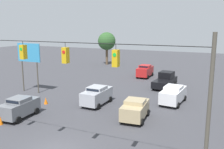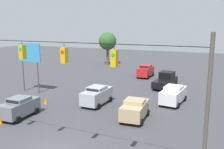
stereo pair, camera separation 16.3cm
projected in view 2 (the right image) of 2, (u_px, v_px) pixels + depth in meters
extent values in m
cylinder|color=#4C473D|center=(207.00, 119.00, 11.84)|extent=(0.20, 0.20, 8.17)
cylinder|color=black|center=(42.00, 42.00, 15.08)|extent=(19.22, 0.04, 0.04)
cube|color=gold|center=(114.00, 58.00, 13.28)|extent=(0.32, 0.36, 0.91)
cylinder|color=black|center=(114.00, 47.00, 13.16)|extent=(0.03, 0.03, 0.30)
cylinder|color=green|center=(113.00, 55.00, 13.07)|extent=(0.20, 0.02, 0.20)
cube|color=gold|center=(64.00, 55.00, 14.58)|extent=(0.32, 0.36, 0.93)
cylinder|color=black|center=(64.00, 45.00, 14.46)|extent=(0.03, 0.03, 0.29)
cylinder|color=red|center=(62.00, 52.00, 14.37)|extent=(0.20, 0.02, 0.20)
cube|color=gold|center=(23.00, 52.00, 15.86)|extent=(0.32, 0.36, 0.90)
cylinder|color=black|center=(22.00, 43.00, 15.75)|extent=(0.03, 0.03, 0.24)
cylinder|color=green|center=(20.00, 49.00, 15.65)|extent=(0.20, 0.02, 0.20)
cube|color=red|center=(146.00, 71.00, 41.16)|extent=(1.82, 4.10, 1.35)
cube|color=red|center=(146.00, 66.00, 40.99)|extent=(1.67, 1.81, 0.36)
cube|color=black|center=(144.00, 67.00, 40.18)|extent=(1.45, 0.03, 0.25)
cylinder|color=black|center=(138.00, 76.00, 40.47)|extent=(0.22, 0.64, 0.64)
cylinder|color=black|center=(148.00, 77.00, 39.73)|extent=(0.22, 0.64, 0.64)
cylinder|color=black|center=(143.00, 73.00, 42.84)|extent=(0.22, 0.64, 0.64)
cylinder|color=black|center=(153.00, 74.00, 42.10)|extent=(0.22, 0.64, 0.64)
cube|color=tan|center=(135.00, 110.00, 22.64)|extent=(2.17, 3.98, 1.20)
cube|color=tan|center=(135.00, 101.00, 22.49)|extent=(1.85, 1.82, 0.36)
cube|color=black|center=(137.00, 99.00, 23.28)|extent=(1.49, 0.14, 0.25)
cylinder|color=black|center=(148.00, 113.00, 23.60)|extent=(0.27, 0.66, 0.64)
cylinder|color=black|center=(129.00, 110.00, 24.22)|extent=(0.27, 0.66, 0.64)
cylinder|color=black|center=(142.00, 122.00, 21.30)|extent=(0.27, 0.66, 0.64)
cylinder|color=black|center=(121.00, 119.00, 21.92)|extent=(0.27, 0.66, 0.64)
cube|color=silver|center=(173.00, 95.00, 27.32)|extent=(2.28, 4.69, 1.28)
cube|color=silver|center=(174.00, 88.00, 27.16)|extent=(1.90, 2.14, 0.36)
cube|color=black|center=(176.00, 86.00, 28.03)|extent=(1.50, 0.15, 0.25)
cylinder|color=black|center=(185.00, 98.00, 28.25)|extent=(0.28, 0.66, 0.64)
cylinder|color=black|center=(169.00, 96.00, 29.16)|extent=(0.28, 0.66, 0.64)
cylinder|color=black|center=(178.00, 105.00, 25.73)|extent=(0.28, 0.66, 0.64)
cylinder|color=black|center=(160.00, 103.00, 26.64)|extent=(0.28, 0.66, 0.64)
cube|color=#A8AAB2|center=(97.00, 96.00, 26.90)|extent=(1.90, 4.30, 1.33)
cube|color=#A8AAB2|center=(97.00, 88.00, 26.74)|extent=(1.72, 1.90, 0.36)
cube|color=black|center=(92.00, 90.00, 25.90)|extent=(1.47, 0.04, 0.25)
cylinder|color=black|center=(83.00, 104.00, 26.19)|extent=(0.23, 0.64, 0.64)
cylinder|color=black|center=(98.00, 106.00, 25.42)|extent=(0.23, 0.64, 0.64)
cylinder|color=black|center=(96.00, 97.00, 28.65)|extent=(0.23, 0.64, 0.64)
cylinder|color=black|center=(110.00, 99.00, 27.88)|extent=(0.23, 0.64, 0.64)
cube|color=black|center=(165.00, 82.00, 34.31)|extent=(2.49, 5.72, 0.90)
cube|color=black|center=(167.00, 75.00, 34.70)|extent=(1.97, 2.17, 0.90)
cube|color=black|center=(169.00, 74.00, 35.55)|extent=(1.54, 0.18, 0.63)
cylinder|color=black|center=(176.00, 83.00, 35.44)|extent=(0.28, 0.66, 0.64)
cylinder|color=black|center=(163.00, 82.00, 36.40)|extent=(0.28, 0.66, 0.64)
cylinder|color=black|center=(168.00, 89.00, 32.39)|extent=(0.28, 0.66, 0.64)
cylinder|color=black|center=(154.00, 87.00, 33.35)|extent=(0.28, 0.66, 0.64)
cube|color=slate|center=(20.00, 108.00, 23.16)|extent=(1.97, 3.95, 1.24)
cube|color=slate|center=(19.00, 99.00, 23.01)|extent=(1.72, 1.78, 0.36)
cube|color=black|center=(12.00, 102.00, 22.22)|extent=(1.43, 0.09, 0.25)
cylinder|color=black|center=(2.00, 117.00, 22.46)|extent=(0.25, 0.65, 0.64)
cylinder|color=black|center=(18.00, 120.00, 21.81)|extent=(0.25, 0.65, 0.64)
cylinder|color=black|center=(22.00, 109.00, 24.75)|extent=(0.25, 0.65, 0.64)
cylinder|color=black|center=(37.00, 111.00, 24.10)|extent=(0.25, 0.65, 0.64)
cone|color=orange|center=(0.00, 120.00, 21.61)|extent=(0.42, 0.42, 0.74)
cone|color=orange|center=(22.00, 110.00, 24.24)|extent=(0.42, 0.42, 0.74)
cone|color=orange|center=(46.00, 101.00, 27.23)|extent=(0.42, 0.42, 0.74)
cylinder|color=#4C473D|center=(38.00, 78.00, 31.43)|extent=(0.16, 0.16, 3.93)
cylinder|color=#4C473D|center=(23.00, 76.00, 32.41)|extent=(0.16, 0.16, 3.93)
cube|color=#338CBF|center=(29.00, 53.00, 31.31)|extent=(3.45, 0.12, 2.31)
cylinder|color=brown|center=(108.00, 55.00, 54.28)|extent=(0.53, 0.53, 4.04)
sphere|color=#2D5628|center=(108.00, 41.00, 53.69)|extent=(3.82, 3.82, 3.82)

